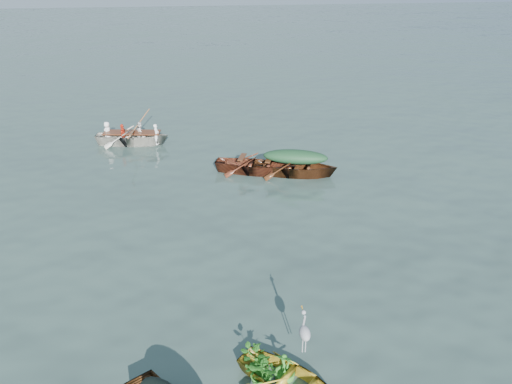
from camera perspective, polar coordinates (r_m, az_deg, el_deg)
The scene contains 10 objects.
ground at distance 13.80m, azimuth 4.83°, elevation -8.02°, with size 140.00×140.00×0.00m, color #364C45.
green_tarp_boat at distance 18.96m, azimuth 4.45°, elevation 1.92°, with size 1.37×4.41×1.03m, color #502A12.
open_wooden_boat at distance 19.10m, azimuth -0.06°, elevation 2.19°, with size 1.34×4.30×1.00m, color #582916.
rowed_boat at distance 22.63m, azimuth -13.86°, elevation 5.30°, with size 1.33×4.43×1.06m, color beige.
green_tarp_cover at distance 18.66m, azimuth 4.53°, elevation 4.10°, with size 0.75×2.42×0.52m, color #17381F.
thwart_benches at distance 18.90m, azimuth -0.06°, elevation 3.64°, with size 0.80×2.15×0.04m, color #462210, non-canonical shape.
heron at distance 10.22m, azimuth 5.55°, elevation -16.34°, with size 0.28×0.40×0.92m, color #9EA1A7, non-canonical shape.
dinghy_weeds at distance 10.19m, azimuth 1.40°, elevation -17.57°, with size 0.70×0.90×0.60m, color #33711D.
rowers at distance 22.34m, azimuth -14.11°, elevation 7.49°, with size 1.20×3.10×0.76m, color white.
oars at distance 22.45m, azimuth -14.01°, elevation 6.64°, with size 2.60×0.60×0.06m, color #9F643C, non-canonical shape.
Camera 1 is at (-2.67, -11.15, 7.69)m, focal length 35.00 mm.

